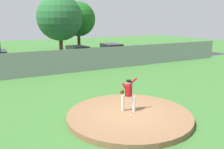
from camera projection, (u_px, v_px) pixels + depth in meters
ground_plane at (80, 86)px, 15.56m from camera, size 80.00×80.00×0.00m
asphalt_strip at (48, 65)px, 22.84m from camera, size 44.00×7.00×0.01m
pitchers_mound at (129, 116)px, 10.40m from camera, size 5.45×5.45×0.23m
pitcher_youth at (128, 92)px, 10.42m from camera, size 0.79×0.40×1.54m
baseball at (131, 116)px, 10.00m from camera, size 0.07×0.07×0.07m
chainlink_fence at (61, 62)px, 18.77m from camera, size 35.10×0.07×2.04m
parked_car_teal at (78, 54)px, 24.20m from camera, size 2.10×4.48×1.64m
parked_car_white at (111, 52)px, 26.16m from camera, size 1.98×4.67×1.68m
tree_leaning_west at (60, 18)px, 29.27m from camera, size 5.64×5.64×7.30m
tree_broad_left at (78, 19)px, 32.82m from camera, size 4.74×4.74×6.72m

